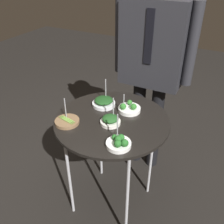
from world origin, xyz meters
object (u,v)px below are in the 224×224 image
object	(u,v)px
bowl_broccoli_near_rim	(119,143)
serving_cart	(112,126)
bowl_broccoli_front_right	(129,108)
bowl_asparagus_front_left	(67,121)
waiter_figure	(153,54)
bowl_spinach_center	(104,102)
bowl_spinach_mid_left	(110,120)

from	to	relation	value
bowl_broccoli_near_rim	serving_cart	bearing A→B (deg)	125.52
bowl_broccoli_front_right	bowl_asparagus_front_left	bearing A→B (deg)	-133.24
bowl_asparagus_front_left	bowl_broccoli_near_rim	bearing A→B (deg)	-7.54
bowl_broccoli_front_right	waiter_figure	bearing A→B (deg)	90.74
bowl_broccoli_near_rim	bowl_spinach_center	xyz separation A→B (m)	(-0.27, 0.33, 0.00)
serving_cart	bowl_broccoli_front_right	world-z (taller)	bowl_broccoli_front_right
serving_cart	bowl_asparagus_front_left	distance (m)	0.28
bowl_spinach_center	serving_cart	bearing A→B (deg)	-43.92
serving_cart	bowl_spinach_center	xyz separation A→B (m)	(-0.12, 0.12, 0.08)
bowl_broccoli_near_rim	bowl_asparagus_front_left	distance (m)	0.37
bowl_spinach_mid_left	bowl_spinach_center	distance (m)	0.21
bowl_spinach_mid_left	waiter_figure	distance (m)	0.62
bowl_broccoli_near_rim	bowl_asparagus_front_left	bearing A→B (deg)	172.46
bowl_broccoli_near_rim	waiter_figure	world-z (taller)	waiter_figure
bowl_asparagus_front_left	bowl_spinach_mid_left	bearing A→B (deg)	25.83
bowl_broccoli_near_rim	bowl_spinach_center	size ratio (longest dim) A/B	1.02
bowl_spinach_mid_left	bowl_broccoli_near_rim	bearing A→B (deg)	-50.05
bowl_spinach_mid_left	bowl_broccoli_front_right	bearing A→B (deg)	77.08
bowl_spinach_mid_left	bowl_broccoli_front_right	xyz separation A→B (m)	(0.04, 0.18, -0.00)
bowl_broccoli_near_rim	bowl_broccoli_front_right	size ratio (longest dim) A/B	1.23
bowl_asparagus_front_left	bowl_broccoli_front_right	distance (m)	0.40
waiter_figure	bowl_broccoli_front_right	bearing A→B (deg)	-89.26
bowl_spinach_center	bowl_spinach_mid_left	bearing A→B (deg)	-50.51
serving_cart	bowl_asparagus_front_left	xyz separation A→B (m)	(-0.22, -0.16, 0.07)
serving_cart	bowl_broccoli_near_rim	bearing A→B (deg)	-54.48
serving_cart	waiter_figure	distance (m)	0.61
bowl_spinach_mid_left	waiter_figure	size ratio (longest dim) A/B	0.10
serving_cart	bowl_spinach_center	world-z (taller)	bowl_spinach_center
bowl_broccoli_near_rim	bowl_spinach_center	world-z (taller)	bowl_broccoli_near_rim
serving_cart	bowl_broccoli_front_right	bearing A→B (deg)	66.80
serving_cart	bowl_broccoli_near_rim	size ratio (longest dim) A/B	4.36
serving_cart	waiter_figure	xyz separation A→B (m)	(0.05, 0.53, 0.30)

